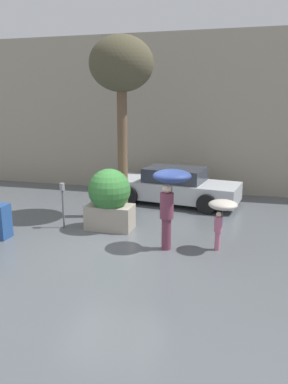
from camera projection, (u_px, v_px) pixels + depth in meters
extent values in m
plane|color=#51565B|center=(113.00, 248.00, 9.13)|extent=(40.00, 40.00, 0.00)
cube|color=#9E937F|center=(167.00, 114.00, 14.54)|extent=(18.00, 0.30, 6.00)
cube|color=#9E9384|center=(110.00, 217.00, 10.43)|extent=(1.29, 0.73, 0.68)
sphere|color=#337033|center=(109.00, 190.00, 10.25)|extent=(1.17, 1.17, 1.17)
cylinder|color=brown|center=(166.00, 234.00, 8.96)|extent=(0.23, 0.23, 0.78)
cylinder|color=brown|center=(167.00, 206.00, 8.80)|extent=(0.32, 0.32, 0.62)
sphere|color=beige|center=(167.00, 189.00, 8.70)|extent=(0.21, 0.21, 0.21)
cylinder|color=#4C4C51|center=(172.00, 190.00, 8.80)|extent=(0.02, 0.02, 0.67)
ellipsoid|color=navy|center=(172.00, 176.00, 8.72)|extent=(0.91, 0.91, 0.29)
cylinder|color=#B76684|center=(217.00, 241.00, 8.95)|extent=(0.13, 0.13, 0.46)
cylinder|color=#B76684|center=(218.00, 224.00, 8.85)|extent=(0.19, 0.19, 0.37)
sphere|color=beige|center=(219.00, 214.00, 8.80)|extent=(0.13, 0.13, 0.13)
cylinder|color=#4C4C51|center=(222.00, 214.00, 8.77)|extent=(0.02, 0.02, 0.47)
ellipsoid|color=beige|center=(223.00, 205.00, 8.71)|extent=(0.68, 0.68, 0.22)
cube|color=#B7BCC1|center=(175.00, 190.00, 13.09)|extent=(4.59, 2.32, 0.61)
cube|color=#2D333D|center=(175.00, 174.00, 12.96)|extent=(2.17, 1.70, 0.47)
cylinder|color=black|center=(129.00, 195.00, 12.92)|extent=(0.67, 0.32, 0.64)
cylinder|color=black|center=(148.00, 186.00, 14.39)|extent=(0.67, 0.32, 0.64)
cylinder|color=black|center=(207.00, 204.00, 11.85)|extent=(0.67, 0.32, 0.64)
cylinder|color=black|center=(218.00, 193.00, 13.32)|extent=(0.67, 0.32, 0.64)
cylinder|color=brown|center=(123.00, 152.00, 11.19)|extent=(0.30, 0.30, 4.02)
ellipsoid|color=#4C4733|center=(121.00, 64.00, 10.60)|extent=(1.85, 1.85, 1.57)
cylinder|color=#595B60|center=(63.00, 209.00, 10.47)|extent=(0.05, 0.05, 1.09)
cylinder|color=gray|center=(62.00, 187.00, 10.32)|extent=(0.14, 0.14, 0.20)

